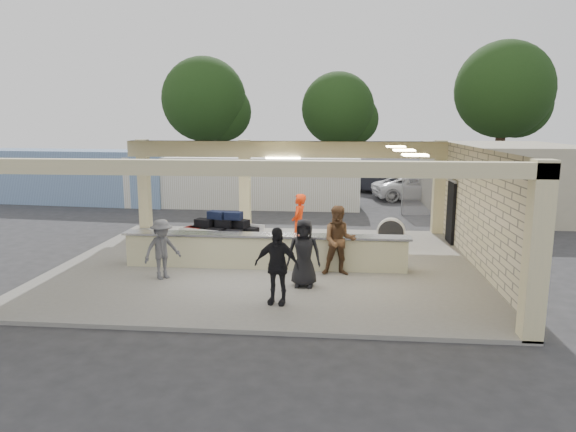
# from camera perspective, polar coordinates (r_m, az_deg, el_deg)

# --- Properties ---
(ground) EXTENTS (120.00, 120.00, 0.00)m
(ground) POSITION_cam_1_polar(r_m,az_deg,el_deg) (15.33, -2.32, -5.57)
(ground) COLOR #2A2A2D
(ground) RESTS_ON ground
(pavilion) EXTENTS (12.01, 10.00, 3.55)m
(pavilion) POSITION_cam_1_polar(r_m,az_deg,el_deg) (15.63, -1.25, -0.16)
(pavilion) COLOR slate
(pavilion) RESTS_ON ground
(baggage_counter) EXTENTS (8.20, 0.58, 0.98)m
(baggage_counter) POSITION_cam_1_polar(r_m,az_deg,el_deg) (14.70, -2.60, -3.90)
(baggage_counter) COLOR beige
(baggage_counter) RESTS_ON pavilion
(luggage_cart) EXTENTS (2.62, 2.05, 1.34)m
(luggage_cart) POSITION_cam_1_polar(r_m,az_deg,el_deg) (16.40, -7.35, -1.58)
(luggage_cart) COLOR white
(luggage_cart) RESTS_ON pavilion
(drum_fan) EXTENTS (0.95, 0.51, 1.02)m
(drum_fan) POSITION_cam_1_polar(r_m,az_deg,el_deg) (17.14, 11.37, -1.81)
(drum_fan) COLOR white
(drum_fan) RESTS_ON pavilion
(baggage_handler) EXTENTS (0.52, 0.76, 1.90)m
(baggage_handler) POSITION_cam_1_polar(r_m,az_deg,el_deg) (16.17, 1.20, -0.87)
(baggage_handler) COLOR red
(baggage_handler) RESTS_ON pavilion
(passenger_a) EXTENTS (0.95, 0.46, 1.91)m
(passenger_a) POSITION_cam_1_polar(r_m,az_deg,el_deg) (13.96, 5.71, -2.74)
(passenger_a) COLOR brown
(passenger_a) RESTS_ON pavilion
(passenger_b) EXTENTS (1.10, 0.56, 1.79)m
(passenger_b) POSITION_cam_1_polar(r_m,az_deg,el_deg) (11.74, -1.27, -5.53)
(passenger_b) COLOR black
(passenger_b) RESTS_ON pavilion
(passenger_c) EXTENTS (0.98, 1.00, 1.60)m
(passenger_c) POSITION_cam_1_polar(r_m,az_deg,el_deg) (14.00, -13.81, -3.60)
(passenger_c) COLOR #515156
(passenger_c) RESTS_ON pavilion
(passenger_d) EXTENTS (0.85, 0.35, 1.74)m
(passenger_d) POSITION_cam_1_polar(r_m,az_deg,el_deg) (12.96, 1.77, -4.12)
(passenger_d) COLOR black
(passenger_d) RESTS_ON pavilion
(car_white_a) EXTENTS (4.82, 3.03, 1.28)m
(car_white_a) POSITION_cam_1_polar(r_m,az_deg,el_deg) (28.94, 13.94, 3.03)
(car_white_a) COLOR white
(car_white_a) RESTS_ON ground
(car_white_b) EXTENTS (4.42, 2.57, 1.31)m
(car_white_b) POSITION_cam_1_polar(r_m,az_deg,el_deg) (30.19, 25.86, 2.63)
(car_white_b) COLOR white
(car_white_b) RESTS_ON ground
(car_dark) EXTENTS (4.71, 4.23, 1.57)m
(car_dark) POSITION_cam_1_polar(r_m,az_deg,el_deg) (30.84, 10.60, 3.88)
(car_dark) COLOR black
(car_dark) RESTS_ON ground
(container_white) EXTENTS (11.55, 2.41, 2.50)m
(container_white) POSITION_cam_1_polar(r_m,az_deg,el_deg) (25.78, -4.98, 3.79)
(container_white) COLOR white
(container_white) RESTS_ON ground
(container_blue) EXTENTS (10.79, 3.49, 2.76)m
(container_blue) POSITION_cam_1_polar(r_m,az_deg,el_deg) (29.26, -22.61, 4.08)
(container_blue) COLOR #7C9DC6
(container_blue) RESTS_ON ground
(fence) EXTENTS (12.06, 0.06, 2.03)m
(fence) POSITION_cam_1_polar(r_m,az_deg,el_deg) (25.44, 26.11, 2.23)
(fence) COLOR gray
(fence) RESTS_ON ground
(tree_left) EXTENTS (6.60, 6.30, 9.00)m
(tree_left) POSITION_cam_1_polar(r_m,az_deg,el_deg) (39.97, -8.78, 12.30)
(tree_left) COLOR #382619
(tree_left) RESTS_ON ground
(tree_mid) EXTENTS (6.00, 5.60, 8.00)m
(tree_mid) POSITION_cam_1_polar(r_m,az_deg,el_deg) (40.76, 6.01, 11.45)
(tree_mid) COLOR #382619
(tree_mid) RESTS_ON ground
(tree_right) EXTENTS (7.20, 7.00, 10.00)m
(tree_right) POSITION_cam_1_polar(r_m,az_deg,el_deg) (41.66, 23.21, 12.38)
(tree_right) COLOR #382619
(tree_right) RESTS_ON ground
(adjacent_building) EXTENTS (6.00, 8.00, 3.20)m
(adjacent_building) POSITION_cam_1_polar(r_m,az_deg,el_deg) (25.84, 22.32, 3.85)
(adjacent_building) COLOR #B9B093
(adjacent_building) RESTS_ON ground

